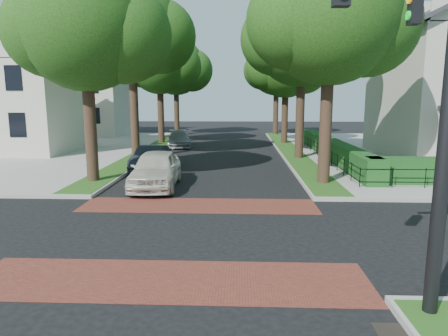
{
  "coord_description": "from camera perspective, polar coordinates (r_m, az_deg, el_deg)",
  "views": [
    {
      "loc": [
        1.55,
        -11.59,
        4.07
      ],
      "look_at": [
        0.99,
        2.47,
        1.6
      ],
      "focal_mm": 32.0,
      "sensor_mm": 36.0,
      "label": 1
    }
  ],
  "objects": [
    {
      "name": "ground",
      "position": [
        12.38,
        -5.12,
        -9.27
      ],
      "size": [
        120.0,
        120.0,
        0.0
      ],
      "primitive_type": "plane",
      "color": "black",
      "rests_on": "ground"
    },
    {
      "name": "storm_drain",
      "position": [
        8.22,
        23.01,
        -20.53
      ],
      "size": [
        0.65,
        0.45,
        0.01
      ],
      "primitive_type": "cube",
      "color": "black",
      "rests_on": "ground"
    },
    {
      "name": "house_left_near",
      "position": [
        34.16,
        -28.16,
        10.42
      ],
      "size": [
        10.0,
        9.0,
        10.14
      ],
      "color": "beige",
      "rests_on": "sidewalk_nw"
    },
    {
      "name": "parked_car_middle",
      "position": [
        23.47,
        -10.43,
        1.47
      ],
      "size": [
        1.71,
        4.21,
        1.36
      ],
      "primitive_type": "imported",
      "rotation": [
        0.0,
        0.0,
        -0.07
      ],
      "color": "black",
      "rests_on": "ground"
    },
    {
      "name": "tree_right_far",
      "position": [
        36.16,
        8.98,
        14.32
      ],
      "size": [
        7.25,
        6.23,
        9.74
      ],
      "color": "black",
      "rests_on": "sidewalk_ne"
    },
    {
      "name": "fence_main_road",
      "position": [
        27.35,
        13.55,
        2.38
      ],
      "size": [
        0.06,
        18.0,
        0.9
      ],
      "primitive_type": null,
      "color": "black",
      "rests_on": "sidewalk_ne"
    },
    {
      "name": "tree_right_near",
      "position": [
        19.59,
        15.12,
        20.08
      ],
      "size": [
        7.75,
        6.67,
        10.66
      ],
      "color": "black",
      "rests_on": "sidewalk_ne"
    },
    {
      "name": "tree_right_mid",
      "position": [
        27.43,
        11.32,
        17.97
      ],
      "size": [
        8.25,
        7.09,
        11.22
      ],
      "color": "black",
      "rests_on": "sidewalk_ne"
    },
    {
      "name": "grass_strip_ne",
      "position": [
        31.18,
        9.36,
        2.6
      ],
      "size": [
        1.6,
        29.8,
        0.02
      ],
      "primitive_type": "cube",
      "color": "#1E4C15",
      "rests_on": "sidewalk_ne"
    },
    {
      "name": "tree_left_far",
      "position": [
        36.61,
        -8.98,
        14.6
      ],
      "size": [
        7.0,
        6.02,
        9.86
      ],
      "color": "black",
      "rests_on": "sidewalk_nw"
    },
    {
      "name": "tree_left_mid",
      "position": [
        28.05,
        -12.76,
        18.47
      ],
      "size": [
        8.0,
        6.88,
        11.48
      ],
      "color": "black",
      "rests_on": "sidewalk_nw"
    },
    {
      "name": "hedge_main_road",
      "position": [
        27.49,
        15.19,
        2.66
      ],
      "size": [
        1.0,
        18.0,
        1.2
      ],
      "primitive_type": "cube",
      "color": "#174518",
      "rests_on": "sidewalk_ne"
    },
    {
      "name": "crosswalk_near",
      "position": [
        9.45,
        -7.68,
        -15.6
      ],
      "size": [
        9.0,
        2.2,
        0.01
      ],
      "primitive_type": "cube",
      "color": "maroon",
      "rests_on": "ground"
    },
    {
      "name": "tree_left_near",
      "position": [
        20.32,
        -18.76,
        18.49
      ],
      "size": [
        7.5,
        6.45,
        10.2
      ],
      "color": "black",
      "rests_on": "sidewalk_nw"
    },
    {
      "name": "traffic_signal",
      "position": [
        7.94,
        27.92,
        13.45
      ],
      "size": [
        2.17,
        2.0,
        8.0
      ],
      "color": "black",
      "rests_on": "sidewalk_se"
    },
    {
      "name": "house_left_far",
      "position": [
        46.81,
        -19.42,
        10.57
      ],
      "size": [
        10.0,
        9.0,
        10.14
      ],
      "color": "beige",
      "rests_on": "sidewalk_nw"
    },
    {
      "name": "crosswalk_far",
      "position": [
        15.42,
        -3.6,
        -5.36
      ],
      "size": [
        9.0,
        2.2,
        0.01
      ],
      "primitive_type": "cube",
      "color": "maroon",
      "rests_on": "ground"
    },
    {
      "name": "parked_car_front",
      "position": [
        18.61,
        -9.71,
        -0.14
      ],
      "size": [
        2.26,
        5.12,
        1.71
      ],
      "primitive_type": "imported",
      "rotation": [
        0.0,
        0.0,
        0.05
      ],
      "color": "beige",
      "rests_on": "ground"
    },
    {
      "name": "parked_car_rear",
      "position": [
        34.05,
        -6.46,
        4.15
      ],
      "size": [
        2.64,
        4.9,
        1.35
      ],
      "primitive_type": "imported",
      "rotation": [
        0.0,
        0.0,
        0.17
      ],
      "color": "gray",
      "rests_on": "ground"
    },
    {
      "name": "tree_right_back",
      "position": [
        45.12,
        7.64,
        13.91
      ],
      "size": [
        7.5,
        6.45,
        10.2
      ],
      "color": "black",
      "rests_on": "sidewalk_ne"
    },
    {
      "name": "grass_strip_nw",
      "position": [
        31.71,
        -10.42,
        2.69
      ],
      "size": [
        1.6,
        29.8,
        0.02
      ],
      "primitive_type": "cube",
      "color": "#1E4C15",
      "rests_on": "sidewalk_nw"
    },
    {
      "name": "tree_left_back",
      "position": [
        45.49,
        -6.72,
        14.08
      ],
      "size": [
        7.75,
        6.66,
        10.44
      ],
      "color": "black",
      "rests_on": "sidewalk_nw"
    }
  ]
}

